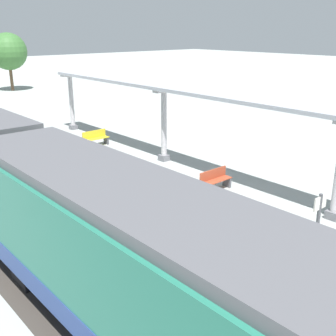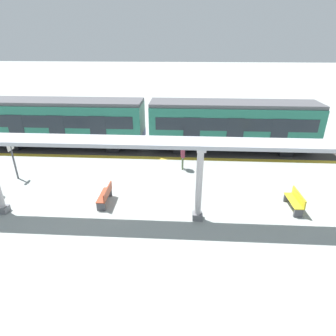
# 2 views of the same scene
# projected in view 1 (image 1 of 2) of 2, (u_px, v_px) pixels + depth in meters

# --- Properties ---
(ground_plane) EXTENTS (176.00, 176.00, 0.00)m
(ground_plane) POSITION_uv_depth(u_px,v_px,m) (175.00, 205.00, 15.73)
(ground_plane) COLOR #999F9B
(tactile_edge_strip) EXTENTS (0.48, 34.24, 0.01)m
(tactile_edge_strip) POSITION_uv_depth(u_px,v_px,m) (93.00, 234.00, 13.51)
(tactile_edge_strip) COLOR gold
(tactile_edge_strip) RESTS_ON ground
(trackbed) EXTENTS (3.20, 46.24, 0.01)m
(trackbed) POSITION_uv_depth(u_px,v_px,m) (39.00, 253.00, 12.36)
(trackbed) COLOR #38332D
(trackbed) RESTS_ON ground
(train_near_carriage) EXTENTS (2.65, 11.47, 3.48)m
(train_near_carriage) POSITION_uv_depth(u_px,v_px,m) (138.00, 266.00, 8.31)
(train_near_carriage) COLOR #236E59
(train_near_carriage) RESTS_ON ground
(canopy_pillar_third) EXTENTS (1.10, 0.44, 3.53)m
(canopy_pillar_third) POSITION_uv_depth(u_px,v_px,m) (164.00, 125.00, 20.47)
(canopy_pillar_third) COLOR slate
(canopy_pillar_third) RESTS_ON ground
(canopy_pillar_fourth) EXTENTS (1.10, 0.44, 3.53)m
(canopy_pillar_fourth) POSITION_uv_depth(u_px,v_px,m) (72.00, 102.00, 26.96)
(canopy_pillar_fourth) COLOR slate
(canopy_pillar_fourth) RESTS_ON ground
(canopy_beam) EXTENTS (1.20, 27.71, 0.16)m
(canopy_beam) POSITION_uv_depth(u_px,v_px,m) (235.00, 99.00, 16.78)
(canopy_beam) COLOR #A8AAB2
(canopy_beam) RESTS_ON canopy_pillar_nearest
(bench_near_end) EXTENTS (1.50, 0.45, 0.86)m
(bench_near_end) POSITION_uv_depth(u_px,v_px,m) (215.00, 180.00, 17.06)
(bench_near_end) COLOR #9A3E26
(bench_near_end) RESTS_ON ground
(bench_mid_platform) EXTENTS (1.51, 0.48, 0.86)m
(bench_mid_platform) POSITION_uv_depth(u_px,v_px,m) (95.00, 138.00, 23.51)
(bench_mid_platform) COLOR gold
(bench_mid_platform) RESTS_ON ground
(platform_info_sign) EXTENTS (0.56, 0.10, 2.20)m
(platform_info_sign) POSITION_uv_depth(u_px,v_px,m) (318.00, 224.00, 11.19)
(platform_info_sign) COLOR #4C4C51
(platform_info_sign) RESTS_ON ground
(passenger_waiting_near_edge) EXTENTS (0.50, 0.26, 1.68)m
(passenger_waiting_near_edge) POSITION_uv_depth(u_px,v_px,m) (76.00, 166.00, 16.88)
(passenger_waiting_near_edge) COLOR #546443
(passenger_waiting_near_edge) RESTS_ON ground
(tree_right_background) EXTENTS (3.77, 3.77, 5.90)m
(tree_right_background) POSITION_uv_depth(u_px,v_px,m) (8.00, 52.00, 43.29)
(tree_right_background) COLOR brown
(tree_right_background) RESTS_ON ground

